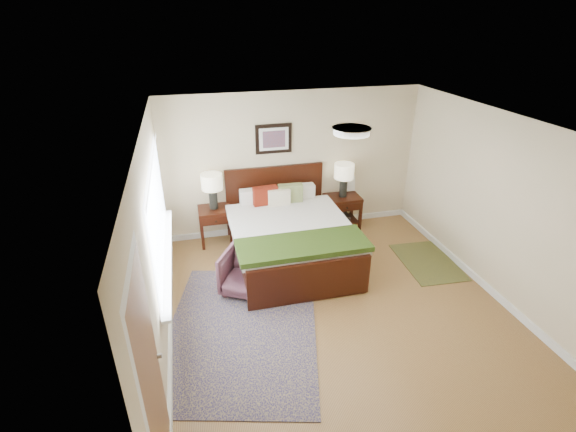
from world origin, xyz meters
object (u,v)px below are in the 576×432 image
at_px(nightstand_right, 342,208).
at_px(bed, 289,229).
at_px(rug_persian, 242,330).
at_px(nightstand_left, 215,216).
at_px(lamp_left, 212,185).
at_px(lamp_right, 344,174).
at_px(armchair, 248,272).

bearing_deg(nightstand_right, bed, -144.60).
bearing_deg(nightstand_right, rug_persian, -133.47).
relative_size(nightstand_left, lamp_left, 1.06).
bearing_deg(bed, nightstand_right, 35.40).
height_order(nightstand_left, nightstand_right, nightstand_left).
xyz_separation_m(bed, lamp_left, (-1.09, 0.88, 0.52)).
bearing_deg(nightstand_left, rug_persian, -87.71).
xyz_separation_m(nightstand_left, nightstand_right, (2.32, 0.01, -0.13)).
xyz_separation_m(nightstand_right, lamp_right, (-0.00, 0.01, 0.67)).
distance_m(nightstand_right, lamp_left, 2.42).
xyz_separation_m(nightstand_left, armchair, (0.32, -1.52, -0.20)).
xyz_separation_m(lamp_right, armchair, (-2.00, -1.54, -0.74)).
xyz_separation_m(nightstand_right, armchair, (-2.00, -1.52, -0.07)).
height_order(nightstand_left, armchair, nightstand_left).
height_order(nightstand_left, lamp_right, lamp_right).
distance_m(armchair, rug_persian, 0.91).
distance_m(bed, lamp_right, 1.59).
distance_m(nightstand_left, armchair, 1.56).
bearing_deg(armchair, nightstand_left, 132.03).
relative_size(lamp_right, rug_persian, 0.23).
bearing_deg(armchair, bed, 70.34).
height_order(bed, nightstand_left, bed).
relative_size(lamp_left, rug_persian, 0.23).
height_order(bed, lamp_left, lamp_left).
bearing_deg(bed, lamp_right, 35.85).
bearing_deg(lamp_right, nightstand_right, -90.00).
bearing_deg(rug_persian, armchair, 89.64).
xyz_separation_m(bed, rug_persian, (-1.00, -1.48, -0.55)).
relative_size(lamp_right, armchair, 0.87).
height_order(lamp_left, armchair, lamp_left).
bearing_deg(rug_persian, nightstand_left, 107.28).
distance_m(nightstand_left, rug_persian, 2.40).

